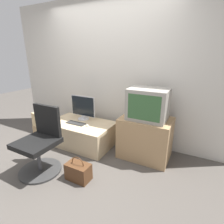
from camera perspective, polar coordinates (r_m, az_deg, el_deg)
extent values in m
plane|color=#4C4742|center=(2.80, -14.83, -18.01)|extent=(12.00, 12.00, 0.00)
cube|color=beige|center=(3.35, -1.13, 12.79)|extent=(4.40, 0.05, 2.60)
cube|color=#CCB289|center=(3.36, -9.97, -6.80)|extent=(1.18, 0.72, 0.43)
cube|color=#A37F56|center=(2.92, 10.75, -8.24)|extent=(0.80, 0.56, 0.67)
cylinder|color=silver|center=(3.44, -9.28, -2.15)|extent=(0.21, 0.21, 0.02)
cylinder|color=silver|center=(3.42, -9.32, -1.50)|extent=(0.07, 0.07, 0.06)
cube|color=silver|center=(3.36, -9.44, 1.95)|extent=(0.52, 0.01, 0.39)
cube|color=black|center=(3.36, -9.51, 1.92)|extent=(0.49, 0.02, 0.36)
cube|color=#2D2D2D|center=(3.25, -11.75, -3.61)|extent=(0.36, 0.13, 0.01)
ellipsoid|color=silver|center=(3.10, -8.17, -4.33)|extent=(0.06, 0.04, 0.03)
cube|color=gray|center=(2.70, 11.73, 2.52)|extent=(0.59, 0.44, 0.48)
cube|color=#335B33|center=(2.50, 10.33, 1.34)|extent=(0.48, 0.01, 0.37)
cylinder|color=#333333|center=(2.89, -22.27, -17.15)|extent=(0.59, 0.59, 0.03)
cylinder|color=#4C4C51|center=(2.78, -22.81, -13.56)|extent=(0.05, 0.05, 0.39)
cube|color=black|center=(2.67, -23.44, -9.31)|extent=(0.52, 0.52, 0.07)
cube|color=black|center=(2.70, -20.37, -2.51)|extent=(0.46, 0.05, 0.45)
cube|color=#A3845B|center=(3.72, -22.00, -6.35)|extent=(0.26, 0.18, 0.31)
cube|color=#D1B27F|center=(3.62, -22.55, -2.20)|extent=(0.24, 0.16, 0.26)
cube|color=#4C2D19|center=(2.54, -10.94, -18.58)|extent=(0.33, 0.19, 0.24)
torus|color=#4C2D19|center=(2.46, -11.13, -16.12)|extent=(0.19, 0.01, 0.19)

